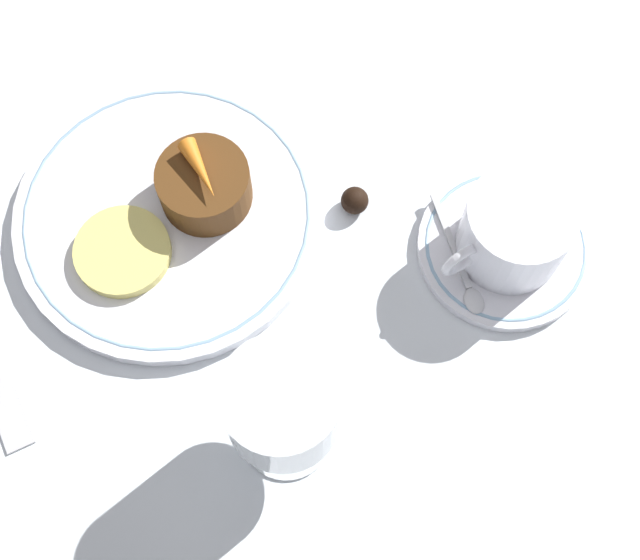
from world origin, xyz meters
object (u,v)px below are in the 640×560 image
at_px(coffee_cup, 515,229).
at_px(dessert_cake, 204,185).
at_px(dinner_plate, 168,216).
at_px(wine_glass, 282,408).

xyz_separation_m(coffee_cup, dessert_cake, (0.19, -0.16, -0.01)).
relative_size(dinner_plate, coffee_cup, 2.26).
height_order(coffee_cup, wine_glass, wine_glass).
distance_m(dinner_plate, coffee_cup, 0.28).
bearing_deg(coffee_cup, dessert_cake, -41.36).
xyz_separation_m(dinner_plate, dessert_cake, (-0.04, 0.00, 0.02)).
bearing_deg(wine_glass, dessert_cake, -102.00).
relative_size(dinner_plate, wine_glass, 1.93).
bearing_deg(dessert_cake, wine_glass, 78.00).
bearing_deg(coffee_cup, dinner_plate, -37.00).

